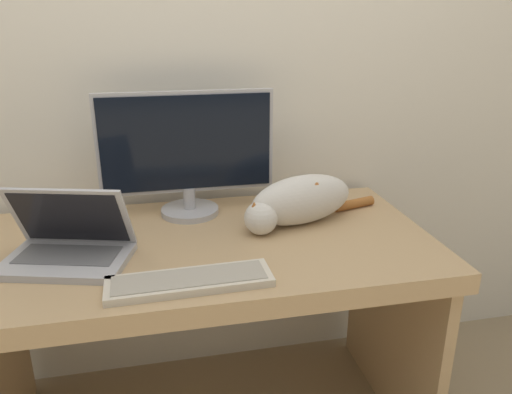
{
  "coord_description": "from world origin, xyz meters",
  "views": [
    {
      "loc": [
        -0.13,
        -0.99,
        1.34
      ],
      "look_at": [
        0.15,
        0.32,
        0.85
      ],
      "focal_mm": 35.0,
      "sensor_mm": 36.0,
      "label": 1
    }
  ],
  "objects_px": {
    "monitor": "(187,152)",
    "cat": "(299,200)",
    "laptop": "(68,246)",
    "external_keyboard": "(190,281)"
  },
  "relations": [
    {
      "from": "laptop",
      "to": "cat",
      "type": "distance_m",
      "value": 0.69
    },
    {
      "from": "monitor",
      "to": "external_keyboard",
      "type": "xyz_separation_m",
      "value": [
        -0.04,
        -0.48,
        -0.2
      ]
    },
    {
      "from": "laptop",
      "to": "cat",
      "type": "relative_size",
      "value": 0.75
    },
    {
      "from": "cat",
      "to": "laptop",
      "type": "bearing_deg",
      "value": 174.35
    },
    {
      "from": "laptop",
      "to": "external_keyboard",
      "type": "bearing_deg",
      "value": -17.04
    },
    {
      "from": "external_keyboard",
      "to": "cat",
      "type": "relative_size",
      "value": 0.84
    },
    {
      "from": "monitor",
      "to": "laptop",
      "type": "height_order",
      "value": "monitor"
    },
    {
      "from": "monitor",
      "to": "cat",
      "type": "height_order",
      "value": "monitor"
    },
    {
      "from": "laptop",
      "to": "cat",
      "type": "xyz_separation_m",
      "value": [
        0.68,
        0.12,
        0.04
      ]
    },
    {
      "from": "monitor",
      "to": "external_keyboard",
      "type": "bearing_deg",
      "value": -95.05
    }
  ]
}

